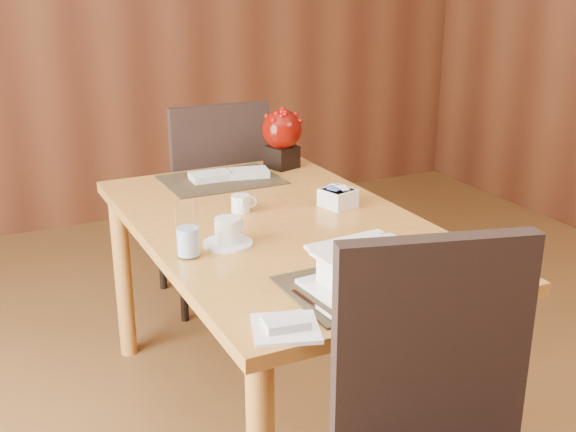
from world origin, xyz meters
name	(u,v)px	position (x,y,z in m)	size (l,w,h in m)	color
dining_table	(282,250)	(0.00, 0.60, 0.65)	(0.90, 1.50, 0.75)	#C18235
placemat_near	(371,285)	(0.00, 0.05, 0.75)	(0.45, 0.33, 0.01)	black
placemat_far	(221,180)	(0.00, 1.15, 0.75)	(0.45, 0.33, 0.01)	black
soup_setting	(370,273)	(-0.03, 0.01, 0.81)	(0.31, 0.31, 0.12)	white
coffee_cup	(228,234)	(-0.23, 0.50, 0.79)	(0.15, 0.15, 0.09)	white
water_glass	(188,230)	(-0.37, 0.46, 0.83)	(0.07, 0.07, 0.17)	white
creamer_jug	(241,204)	(-0.08, 0.77, 0.78)	(0.08, 0.08, 0.06)	white
sugar_caddy	(338,198)	(0.26, 0.67, 0.78)	(0.11, 0.11, 0.06)	white
berry_decor	(282,135)	(0.30, 1.22, 0.89)	(0.17, 0.17, 0.25)	black
napkins_far	(232,174)	(0.05, 1.15, 0.77)	(0.31, 0.11, 0.03)	silver
bread_plate	(286,328)	(-0.31, -0.07, 0.76)	(0.16, 0.16, 0.01)	white
far_chair	(213,194)	(0.11, 1.56, 0.56)	(0.48, 0.48, 1.00)	black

